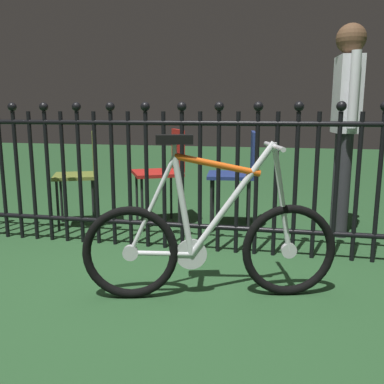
{
  "coord_description": "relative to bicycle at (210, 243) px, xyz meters",
  "views": [
    {
      "loc": [
        0.72,
        -2.38,
        1.07
      ],
      "look_at": [
        0.18,
        0.2,
        0.55
      ],
      "focal_mm": 39.24,
      "sensor_mm": 36.0,
      "label": 1
    }
  ],
  "objects": [
    {
      "name": "ground_plane",
      "position": [
        -0.35,
        0.13,
        -0.33
      ],
      "size": [
        20.0,
        20.0,
        0.0
      ],
      "primitive_type": "plane",
      "color": "#274F2A"
    },
    {
      "name": "chair_red",
      "position": [
        -0.67,
        1.49,
        0.23
      ],
      "size": [
        0.57,
        0.57,
        0.89
      ],
      "color": "black",
      "rests_on": "ground"
    },
    {
      "name": "bicycle",
      "position": [
        0.0,
        0.0,
        0.0
      ],
      "size": [
        1.42,
        0.49,
        0.94
      ],
      "color": "black",
      "rests_on": "ground"
    },
    {
      "name": "iron_fence",
      "position": [
        -0.4,
        0.8,
        0.27
      ],
      "size": [
        4.55,
        0.07,
        1.16
      ],
      "color": "black",
      "rests_on": "ground"
    },
    {
      "name": "chair_navy",
      "position": [
        0.02,
        1.47,
        0.22
      ],
      "size": [
        0.46,
        0.45,
        0.88
      ],
      "color": "black",
      "rests_on": "ground"
    },
    {
      "name": "person_visitor",
      "position": [
        0.89,
        1.48,
        0.74
      ],
      "size": [
        0.24,
        0.47,
        1.75
      ],
      "color": "#2D2D33",
      "rests_on": "ground"
    },
    {
      "name": "chair_olive",
      "position": [
        -1.4,
        1.28,
        0.22
      ],
      "size": [
        0.51,
        0.51,
        0.89
      ],
      "color": "black",
      "rests_on": "ground"
    }
  ]
}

